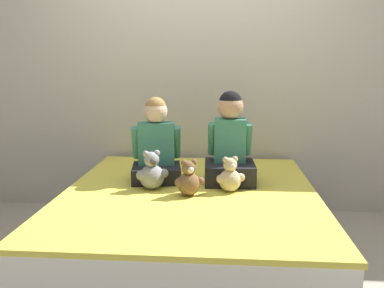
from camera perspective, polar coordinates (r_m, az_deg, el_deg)
The scene contains 8 objects.
ground_plane at distance 2.88m, azimuth -0.25°, elevation -15.65°, with size 14.00×14.00×0.00m, color #B2A899.
wall_behind_bed at distance 3.59m, azimuth 1.10°, elevation 10.40°, with size 8.00×0.06×2.50m.
bed at distance 2.78m, azimuth -0.26°, elevation -11.27°, with size 1.66×1.90×0.48m.
child_on_left at distance 2.89m, azimuth -5.04°, elevation -0.26°, with size 0.38×0.35×0.59m.
child_on_right at distance 2.85m, azimuth 5.32°, elevation -0.11°, with size 0.36×0.34×0.64m.
teddy_bear_held_by_left_child at distance 2.71m, azimuth -5.66°, elevation -4.05°, with size 0.20×0.16×0.26m.
teddy_bear_held_by_right_child at distance 2.66m, azimuth 5.36°, elevation -4.61°, with size 0.19×0.15×0.23m.
teddy_bear_between_children at distance 2.57m, azimuth -0.40°, elevation -5.12°, with size 0.19×0.15×0.23m.
Camera 1 is at (0.21, -2.56, 1.30)m, focal length 38.00 mm.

